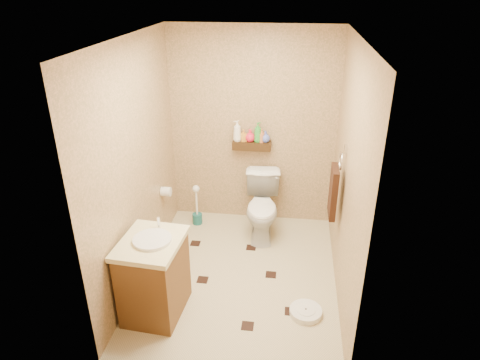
# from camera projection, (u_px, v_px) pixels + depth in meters

# --- Properties ---
(ground) EXTENTS (2.50, 2.50, 0.00)m
(ground) POSITION_uv_depth(u_px,v_px,m) (239.00, 275.00, 4.52)
(ground) COLOR beige
(ground) RESTS_ON ground
(wall_back) EXTENTS (2.00, 0.04, 2.40)m
(wall_back) POSITION_uv_depth(u_px,v_px,m) (253.00, 129.00, 5.12)
(wall_back) COLOR tan
(wall_back) RESTS_ON ground
(wall_front) EXTENTS (2.00, 0.04, 2.40)m
(wall_front) POSITION_uv_depth(u_px,v_px,m) (215.00, 248.00, 2.88)
(wall_front) COLOR tan
(wall_front) RESTS_ON ground
(wall_left) EXTENTS (0.04, 2.50, 2.40)m
(wall_left) POSITION_uv_depth(u_px,v_px,m) (136.00, 166.00, 4.11)
(wall_left) COLOR tan
(wall_left) RESTS_ON ground
(wall_right) EXTENTS (0.04, 2.50, 2.40)m
(wall_right) POSITION_uv_depth(u_px,v_px,m) (348.00, 178.00, 3.88)
(wall_right) COLOR tan
(wall_right) RESTS_ON ground
(ceiling) EXTENTS (2.00, 2.50, 0.02)m
(ceiling) POSITION_uv_depth(u_px,v_px,m) (239.00, 38.00, 3.48)
(ceiling) COLOR white
(ceiling) RESTS_ON wall_back
(wall_shelf) EXTENTS (0.46, 0.14, 0.10)m
(wall_shelf) POSITION_uv_depth(u_px,v_px,m) (252.00, 145.00, 5.12)
(wall_shelf) COLOR #39240F
(wall_shelf) RESTS_ON wall_back
(floor_accents) EXTENTS (1.25, 1.34, 0.01)m
(floor_accents) POSITION_uv_depth(u_px,v_px,m) (241.00, 277.00, 4.47)
(floor_accents) COLOR black
(floor_accents) RESTS_ON ground
(toilet) EXTENTS (0.47, 0.76, 0.75)m
(toilet) POSITION_uv_depth(u_px,v_px,m) (263.00, 207.00, 5.08)
(toilet) COLOR white
(toilet) RESTS_ON ground
(vanity) EXTENTS (0.57, 0.67, 0.90)m
(vanity) POSITION_uv_depth(u_px,v_px,m) (154.00, 276.00, 3.88)
(vanity) COLOR brown
(vanity) RESTS_ON ground
(bathroom_scale) EXTENTS (0.39, 0.39, 0.06)m
(bathroom_scale) POSITION_uv_depth(u_px,v_px,m) (306.00, 312.00, 3.98)
(bathroom_scale) COLOR white
(bathroom_scale) RESTS_ON ground
(toilet_brush) EXTENTS (0.12, 0.12, 0.54)m
(toilet_brush) POSITION_uv_depth(u_px,v_px,m) (197.00, 210.00, 5.38)
(toilet_brush) COLOR #175B5E
(toilet_brush) RESTS_ON ground
(towel_ring) EXTENTS (0.12, 0.30, 0.76)m
(towel_ring) POSITION_uv_depth(u_px,v_px,m) (334.00, 190.00, 4.23)
(towel_ring) COLOR silver
(towel_ring) RESTS_ON wall_right
(toilet_paper) EXTENTS (0.12, 0.11, 0.12)m
(toilet_paper) POSITION_uv_depth(u_px,v_px,m) (166.00, 191.00, 4.95)
(toilet_paper) COLOR white
(toilet_paper) RESTS_ON wall_left
(bottle_a) EXTENTS (0.13, 0.13, 0.25)m
(bottle_a) POSITION_uv_depth(u_px,v_px,m) (237.00, 131.00, 5.07)
(bottle_a) COLOR white
(bottle_a) RESTS_ON wall_shelf
(bottle_b) EXTENTS (0.09, 0.09, 0.14)m
(bottle_b) POSITION_uv_depth(u_px,v_px,m) (244.00, 135.00, 5.08)
(bottle_b) COLOR gold
(bottle_b) RESTS_ON wall_shelf
(bottle_c) EXTENTS (0.16, 0.16, 0.15)m
(bottle_c) POSITION_uv_depth(u_px,v_px,m) (250.00, 135.00, 5.07)
(bottle_c) COLOR #F31C3D
(bottle_c) RESTS_ON wall_shelf
(bottle_d) EXTENTS (0.13, 0.13, 0.24)m
(bottle_d) POSITION_uv_depth(u_px,v_px,m) (258.00, 132.00, 5.04)
(bottle_d) COLOR green
(bottle_d) RESTS_ON wall_shelf
(bottle_e) EXTENTS (0.10, 0.10, 0.16)m
(bottle_e) POSITION_uv_depth(u_px,v_px,m) (262.00, 135.00, 5.05)
(bottle_e) COLOR #D27646
(bottle_e) RESTS_ON wall_shelf
(bottle_f) EXTENTS (0.15, 0.15, 0.14)m
(bottle_f) POSITION_uv_depth(u_px,v_px,m) (265.00, 137.00, 5.05)
(bottle_f) COLOR #5265CE
(bottle_f) RESTS_ON wall_shelf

